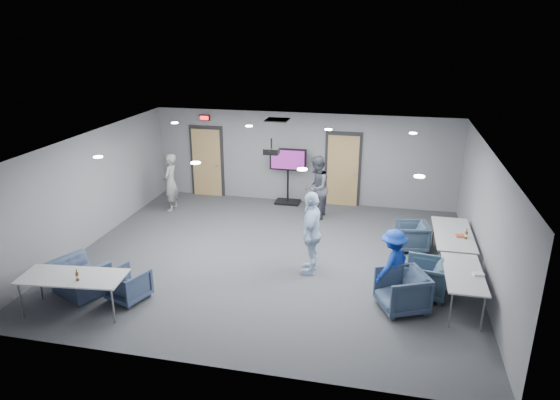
% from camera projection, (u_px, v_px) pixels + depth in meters
% --- Properties ---
extents(floor, '(9.00, 9.00, 0.00)m').
position_uv_depth(floor, '(272.00, 257.00, 11.54)').
color(floor, '#393C41').
rests_on(floor, ground).
extents(ceiling, '(9.00, 9.00, 0.00)m').
position_uv_depth(ceiling, '(271.00, 143.00, 10.64)').
color(ceiling, silver).
rests_on(ceiling, wall_back).
extents(wall_back, '(9.00, 0.02, 2.70)m').
position_uv_depth(wall_back, '(303.00, 158.00, 14.77)').
color(wall_back, slate).
rests_on(wall_back, floor).
extents(wall_front, '(9.00, 0.02, 2.70)m').
position_uv_depth(wall_front, '(209.00, 291.00, 7.41)').
color(wall_front, slate).
rests_on(wall_front, floor).
extents(wall_left, '(0.02, 8.00, 2.70)m').
position_uv_depth(wall_left, '(90.00, 189.00, 12.01)').
color(wall_left, slate).
rests_on(wall_left, floor).
extents(wall_right, '(0.02, 8.00, 2.70)m').
position_uv_depth(wall_right, '(486.00, 219.00, 10.17)').
color(wall_right, slate).
rests_on(wall_right, floor).
extents(door_left, '(1.06, 0.17, 2.24)m').
position_uv_depth(door_left, '(207.00, 162.00, 15.44)').
color(door_left, black).
rests_on(door_left, wall_back).
extents(door_right, '(1.06, 0.17, 2.24)m').
position_uv_depth(door_right, '(343.00, 170.00, 14.58)').
color(door_right, black).
rests_on(door_right, wall_back).
extents(exit_sign, '(0.32, 0.08, 0.16)m').
position_uv_depth(exit_sign, '(205.00, 118.00, 14.96)').
color(exit_sign, black).
rests_on(exit_sign, wall_back).
extents(hvac_diffuser, '(0.60, 0.60, 0.03)m').
position_uv_depth(hvac_diffuser, '(277.00, 120.00, 13.33)').
color(hvac_diffuser, black).
rests_on(hvac_diffuser, ceiling).
extents(downlights, '(6.18, 3.78, 0.02)m').
position_uv_depth(downlights, '(271.00, 144.00, 10.65)').
color(downlights, white).
rests_on(downlights, ceiling).
extents(person_a, '(0.42, 0.62, 1.66)m').
position_uv_depth(person_a, '(171.00, 182.00, 14.25)').
color(person_a, gray).
rests_on(person_a, floor).
extents(person_b, '(0.71, 0.89, 1.77)m').
position_uv_depth(person_b, '(316.00, 188.00, 13.59)').
color(person_b, '#4D505D').
rests_on(person_b, floor).
extents(person_c, '(0.45, 1.08, 1.84)m').
position_uv_depth(person_c, '(311.00, 233.00, 10.60)').
color(person_c, silver).
rests_on(person_c, floor).
extents(person_d, '(0.93, 1.04, 1.40)m').
position_uv_depth(person_d, '(393.00, 263.00, 9.71)').
color(person_d, '#1B3FB2').
rests_on(person_d, floor).
extents(chair_right_a, '(0.83, 0.81, 0.67)m').
position_uv_depth(chair_right_a, '(412.00, 236.00, 11.86)').
color(chair_right_a, '#324357').
rests_on(chair_right_a, floor).
extents(chair_right_b, '(0.92, 0.90, 0.74)m').
position_uv_depth(chair_right_b, '(425.00, 278.00, 9.85)').
color(chair_right_b, '#3B5266').
rests_on(chair_right_b, floor).
extents(chair_right_c, '(1.11, 1.10, 0.77)m').
position_uv_depth(chair_right_c, '(402.00, 291.00, 9.33)').
color(chair_right_c, '#384962').
rests_on(chair_right_c, floor).
extents(chair_front_a, '(0.87, 0.88, 0.63)m').
position_uv_depth(chair_front_a, '(129.00, 285.00, 9.70)').
color(chair_front_a, '#3A4864').
rests_on(chair_front_a, floor).
extents(chair_front_b, '(1.31, 1.25, 0.67)m').
position_uv_depth(chair_front_b, '(79.00, 278.00, 9.91)').
color(chair_front_b, '#3B4A66').
rests_on(chair_front_b, floor).
extents(table_right_a, '(0.82, 1.96, 0.73)m').
position_uv_depth(table_right_a, '(453.00, 235.00, 11.05)').
color(table_right_a, '#B4B6B9').
rests_on(table_right_a, floor).
extents(table_right_b, '(0.70, 1.68, 0.73)m').
position_uv_depth(table_right_b, '(464.00, 275.00, 9.31)').
color(table_right_b, '#B4B6B9').
rests_on(table_right_b, floor).
extents(table_front_left, '(1.99, 1.01, 0.73)m').
position_uv_depth(table_front_left, '(73.00, 278.00, 9.18)').
color(table_front_left, '#B4B6B9').
rests_on(table_front_left, floor).
extents(bottle_front, '(0.06, 0.06, 0.23)m').
position_uv_depth(bottle_front, '(77.00, 276.00, 8.97)').
color(bottle_front, '#54340E').
rests_on(bottle_front, table_front_left).
extents(bottle_right, '(0.06, 0.06, 0.24)m').
position_uv_depth(bottle_right, '(466.00, 235.00, 10.72)').
color(bottle_right, '#54340E').
rests_on(bottle_right, table_right_a).
extents(snack_box, '(0.21, 0.16, 0.04)m').
position_uv_depth(snack_box, '(460.00, 236.00, 10.85)').
color(snack_box, '#BD4E2F').
rests_on(snack_box, table_right_a).
extents(wrapper, '(0.21, 0.16, 0.04)m').
position_uv_depth(wrapper, '(478.00, 274.00, 9.19)').
color(wrapper, white).
rests_on(wrapper, table_right_b).
extents(tv_stand, '(1.09, 0.52, 1.68)m').
position_uv_depth(tv_stand, '(288.00, 173.00, 14.76)').
color(tv_stand, black).
rests_on(tv_stand, floor).
extents(projector, '(0.34, 0.33, 0.36)m').
position_uv_depth(projector, '(271.00, 151.00, 11.23)').
color(projector, black).
rests_on(projector, ceiling).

